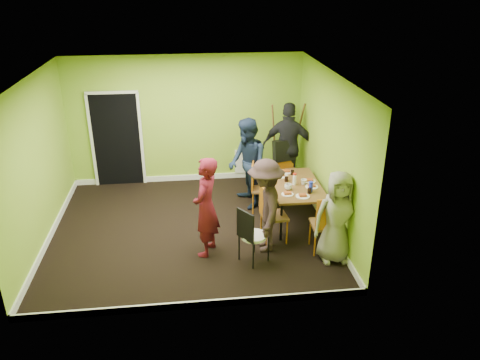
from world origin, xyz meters
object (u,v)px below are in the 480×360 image
object	(u,v)px
thermos	(295,180)
person_standing	(206,207)
person_front_end	(337,217)
easel	(286,144)
person_back_end	(289,147)
chair_back_end	(285,156)
orange_bottle	(287,178)
chair_front_end	(326,222)
chair_left_near	(270,211)
chair_bentwood	(251,233)
person_left_near	(266,206)
blue_bottle	(311,187)
person_left_far	(247,164)
chair_left_far	(258,184)
dining_table	(295,187)

from	to	relation	value
thermos	person_standing	bearing A→B (deg)	-151.54
thermos	person_standing	world-z (taller)	person_standing
thermos	person_front_end	size ratio (longest dim) A/B	0.13
easel	person_back_end	xyz separation A→B (m)	(-0.01, -0.31, 0.05)
chair_back_end	easel	bearing A→B (deg)	-118.89
person_back_end	person_front_end	bearing A→B (deg)	111.72
orange_bottle	person_back_end	world-z (taller)	person_back_end
person_standing	person_front_end	world-z (taller)	person_standing
chair_front_end	person_back_end	world-z (taller)	person_back_end
chair_back_end	person_back_end	world-z (taller)	person_back_end
chair_left_near	chair_bentwood	bearing A→B (deg)	-40.06
chair_bentwood	person_left_near	bearing A→B (deg)	107.89
blue_bottle	person_left_far	distance (m)	1.47
blue_bottle	person_front_end	bearing A→B (deg)	-80.70
thermos	blue_bottle	size ratio (longest dim) A/B	1.00
blue_bottle	person_left_far	bearing A→B (deg)	132.27
chair_left_far	chair_bentwood	xyz separation A→B (m)	(-0.40, -1.78, -0.03)
chair_left_near	person_standing	size ratio (longest dim) A/B	0.60
chair_left_near	thermos	world-z (taller)	chair_left_near
chair_back_end	orange_bottle	distance (m)	1.11
dining_table	person_standing	world-z (taller)	person_standing
blue_bottle	chair_bentwood	bearing A→B (deg)	-141.93
chair_left_far	person_back_end	bearing A→B (deg)	152.51
thermos	person_back_end	bearing A→B (deg)	82.16
person_left_far	dining_table	bearing A→B (deg)	36.31
thermos	person_left_far	xyz separation A→B (m)	(-0.77, 0.76, 0.05)
chair_left_near	person_left_far	bearing A→B (deg)	-178.31
orange_bottle	person_back_end	bearing A→B (deg)	76.86
person_standing	person_back_end	size ratio (longest dim) A/B	0.90
orange_bottle	chair_left_far	bearing A→B (deg)	148.41
easel	person_back_end	size ratio (longest dim) A/B	0.96
person_left_near	person_front_end	xyz separation A→B (m)	(1.07, -0.46, -0.03)
easel	person_left_near	size ratio (longest dim) A/B	1.13
chair_back_end	person_back_end	size ratio (longest dim) A/B	0.60
person_standing	person_front_end	size ratio (longest dim) A/B	1.10
orange_bottle	person_standing	xyz separation A→B (m)	(-1.57, -1.11, 0.06)
dining_table	orange_bottle	size ratio (longest dim) A/B	17.98
person_standing	chair_bentwood	bearing A→B (deg)	83.58
chair_bentwood	dining_table	bearing A→B (deg)	107.48
thermos	orange_bottle	world-z (taller)	thermos
chair_back_end	orange_bottle	bearing A→B (deg)	64.44
chair_back_end	blue_bottle	xyz separation A→B (m)	(0.12, -1.63, 0.04)
orange_bottle	person_left_near	xyz separation A→B (m)	(-0.59, -1.09, 0.02)
person_left_near	easel	bearing A→B (deg)	166.15
easel	thermos	bearing A→B (deg)	-96.72
chair_bentwood	chair_back_end	bearing A→B (deg)	122.68
thermos	chair_left_near	bearing A→B (deg)	-130.94
thermos	orange_bottle	xyz separation A→B (m)	(-0.09, 0.20, -0.06)
person_standing	person_left_near	distance (m)	0.98
person_front_end	easel	bearing A→B (deg)	94.33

